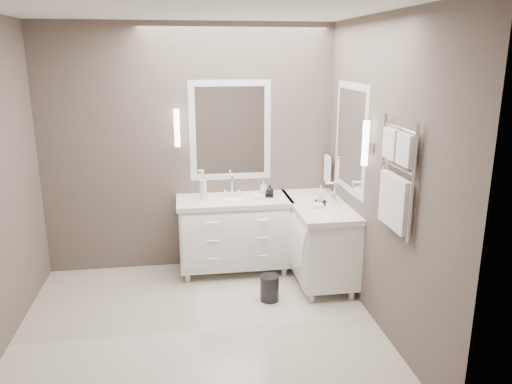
{
  "coord_description": "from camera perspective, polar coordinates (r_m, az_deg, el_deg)",
  "views": [
    {
      "loc": [
        -0.1,
        -3.96,
        2.36
      ],
      "look_at": [
        0.61,
        0.7,
        1.06
      ],
      "focal_mm": 35.0,
      "sensor_mm": 36.0,
      "label": 1
    }
  ],
  "objects": [
    {
      "name": "wall_front",
      "position": [
        2.66,
        -5.93,
        -7.05
      ],
      "size": [
        3.2,
        0.01,
        2.7
      ],
      "primitive_type": "cube",
      "color": "#574C45",
      "rests_on": "floor"
    },
    {
      "name": "vanity_back",
      "position": [
        5.54,
        -2.52,
        -4.35
      ],
      "size": [
        1.24,
        0.59,
        0.97
      ],
      "color": "white",
      "rests_on": "floor"
    },
    {
      "name": "sconce_back",
      "position": [
        5.44,
        -9.02,
        7.14
      ],
      "size": [
        0.06,
        0.06,
        0.4
      ],
      "color": "white",
      "rests_on": "wall_back"
    },
    {
      "name": "soap_bottle_c",
      "position": [
        5.24,
        7.4,
        -0.18
      ],
      "size": [
        0.07,
        0.07,
        0.17
      ],
      "primitive_type": "imported",
      "rotation": [
        0.0,
        0.0,
        0.05
      ],
      "color": "white",
      "rests_on": "amenity_tray_right"
    },
    {
      "name": "amenity_tray_right",
      "position": [
        5.27,
        7.36,
        -1.22
      ],
      "size": [
        0.16,
        0.19,
        0.02
      ],
      "primitive_type": "cube",
      "rotation": [
        0.0,
        0.0,
        -0.35
      ],
      "color": "black",
      "rests_on": "vanity_right"
    },
    {
      "name": "waste_bin",
      "position": [
        5.02,
        1.55,
        -10.92
      ],
      "size": [
        0.22,
        0.22,
        0.26
      ],
      "primitive_type": "cylinder",
      "rotation": [
        0.0,
        0.0,
        0.24
      ],
      "color": "black",
      "rests_on": "floor"
    },
    {
      "name": "floor",
      "position": [
        4.61,
        -6.47,
        -15.52
      ],
      "size": [
        3.2,
        3.0,
        0.01
      ],
      "primitive_type": "cube",
      "color": "beige",
      "rests_on": "ground"
    },
    {
      "name": "ceiling",
      "position": [
        3.97,
        -7.73,
        20.28
      ],
      "size": [
        3.2,
        3.0,
        0.01
      ],
      "primitive_type": "cube",
      "color": "white",
      "rests_on": "wall_back"
    },
    {
      "name": "towel_bar_corner",
      "position": [
        5.7,
        8.17,
        2.69
      ],
      "size": [
        0.03,
        0.22,
        0.3
      ],
      "color": "white",
      "rests_on": "wall_right"
    },
    {
      "name": "amenity_tray_back",
      "position": [
        5.5,
        1.22,
        -0.38
      ],
      "size": [
        0.18,
        0.15,
        0.02
      ],
      "primitive_type": "cube",
      "rotation": [
        0.0,
        0.0,
        -0.3
      ],
      "color": "black",
      "rests_on": "vanity_back"
    },
    {
      "name": "mirror_back",
      "position": [
        5.53,
        -2.95,
        7.01
      ],
      "size": [
        0.9,
        0.02,
        1.1
      ],
      "color": "white",
      "rests_on": "wall_back"
    },
    {
      "name": "wall_right",
      "position": [
        4.43,
        14.19,
        1.77
      ],
      "size": [
        0.01,
        3.0,
        2.7
      ],
      "primitive_type": "cube",
      "color": "#574C45",
      "rests_on": "floor"
    },
    {
      "name": "mirror_right",
      "position": [
        5.11,
        10.73,
        6.06
      ],
      "size": [
        0.02,
        0.9,
        1.1
      ],
      "color": "white",
      "rests_on": "wall_right"
    },
    {
      "name": "water_bottle",
      "position": [
        5.4,
        -6.07,
        0.29
      ],
      "size": [
        0.1,
        0.1,
        0.22
      ],
      "primitive_type": "cylinder",
      "rotation": [
        0.0,
        0.0,
        -0.35
      ],
      "color": "silver",
      "rests_on": "vanity_back"
    },
    {
      "name": "towel_ladder",
      "position": [
        4.04,
        15.68,
        0.98
      ],
      "size": [
        0.06,
        0.58,
        0.9
      ],
      "color": "white",
      "rests_on": "wall_right"
    },
    {
      "name": "soap_bottle_a",
      "position": [
        5.49,
        0.88,
        0.5
      ],
      "size": [
        0.08,
        0.08,
        0.15
      ],
      "primitive_type": "imported",
      "rotation": [
        0.0,
        0.0,
        -0.29
      ],
      "color": "white",
      "rests_on": "amenity_tray_back"
    },
    {
      "name": "wall_back",
      "position": [
        5.56,
        -7.57,
        4.84
      ],
      "size": [
        3.2,
        0.01,
        2.7
      ],
      "primitive_type": "cube",
      "color": "#574C45",
      "rests_on": "floor"
    },
    {
      "name": "vanity_right",
      "position": [
        5.4,
        7.17,
        -5.0
      ],
      "size": [
        0.59,
        1.24,
        0.97
      ],
      "color": "white",
      "rests_on": "floor"
    },
    {
      "name": "soap_bottle_b",
      "position": [
        5.45,
        1.58,
        0.23
      ],
      "size": [
        0.09,
        0.09,
        0.11
      ],
      "primitive_type": "imported",
      "rotation": [
        0.0,
        0.0,
        -0.04
      ],
      "color": "black",
      "rests_on": "amenity_tray_back"
    },
    {
      "name": "sconce_right",
      "position": [
        4.55,
        12.4,
        5.36
      ],
      "size": [
        0.06,
        0.06,
        0.4
      ],
      "color": "white",
      "rests_on": "wall_right"
    }
  ]
}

